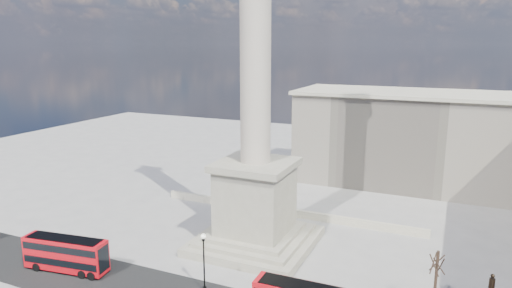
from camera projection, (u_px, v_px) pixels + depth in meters
The scene contains 8 objects.
ground at pixel (238, 261), 52.95m from camera, with size 180.00×180.00×0.00m, color #989690.
nelsons_column at pixel (255, 144), 54.64m from camera, with size 14.00×14.00×49.85m.
balustrade_wall at pixel (286, 212), 67.10m from camera, with size 40.00×0.60×1.10m, color beige.
building_northeast at pixel (443, 141), 78.89m from camera, with size 51.00×17.00×16.60m.
red_bus_a at pixel (66, 254), 50.28m from camera, with size 9.86×3.50×3.91m.
victorian_lamp at pixel (204, 258), 45.71m from camera, with size 0.54×0.54×6.30m.
bare_tree_mid at pixel (437, 262), 42.13m from camera, with size 1.68×1.68×6.38m.
pedestrian_crossing at pixel (300, 287), 45.82m from camera, with size 0.93×0.39×1.59m, color black.
Camera 1 is at (21.80, -43.71, 24.68)m, focal length 32.00 mm.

